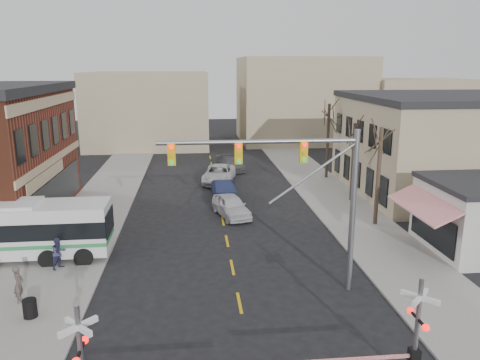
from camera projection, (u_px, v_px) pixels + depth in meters
name	position (u px, v px, depth m)	size (l,w,h in m)	color
ground	(244.00, 326.00, 20.01)	(160.00, 160.00, 0.00)	black
sidewalk_west	(103.00, 200.00, 38.40)	(5.00, 60.00, 0.12)	gray
sidewalk_east	(328.00, 194.00, 40.25)	(5.00, 60.00, 0.12)	gray
tan_building	(471.00, 144.00, 40.46)	(20.30, 15.30, 8.50)	tan
tree_east_a	(378.00, 177.00, 31.80)	(0.28, 0.28, 6.75)	#382B21
tree_east_b	(353.00, 162.00, 37.68)	(0.28, 0.28, 6.30)	#382B21
tree_east_c	(328.00, 141.00, 45.32)	(0.28, 0.28, 7.20)	#382B21
traffic_signal_mast	(300.00, 179.00, 21.73)	(9.32, 0.30, 8.00)	gray
rr_crossing_east	(404.00, 334.00, 15.90)	(5.60, 1.36, 4.00)	gray
trash_bin	(30.00, 308.00, 20.42)	(0.60, 0.60, 0.82)	black
car_a	(231.00, 206.00, 34.43)	(1.87, 4.66, 1.59)	silver
car_b	(223.00, 188.00, 39.43)	(1.64, 4.69, 1.55)	#181F3C
car_c	(219.00, 174.00, 44.44)	(2.72, 5.90, 1.64)	silver
car_d	(231.00, 164.00, 49.64)	(1.94, 4.77, 1.38)	#49484E
pedestrian_near	(19.00, 284.00, 21.65)	(0.64, 0.42, 1.76)	#544843
pedestrian_far	(59.00, 253.00, 25.21)	(0.86, 0.67, 1.76)	#313054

